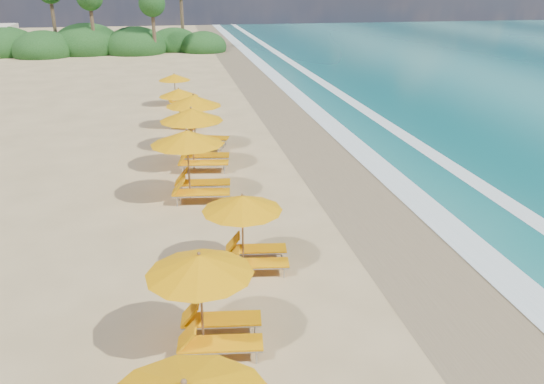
% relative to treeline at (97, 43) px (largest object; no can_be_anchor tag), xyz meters
% --- Properties ---
extents(ground, '(160.00, 160.00, 0.00)m').
position_rel_treeline_xyz_m(ground, '(9.94, -45.51, -1.00)').
color(ground, tan).
rests_on(ground, ground).
extents(wet_sand, '(4.00, 160.00, 0.01)m').
position_rel_treeline_xyz_m(wet_sand, '(13.94, -45.51, -0.99)').
color(wet_sand, '#8E7A54').
rests_on(wet_sand, ground).
extents(surf_foam, '(4.00, 160.00, 0.01)m').
position_rel_treeline_xyz_m(surf_foam, '(16.64, -45.51, -0.97)').
color(surf_foam, white).
rests_on(surf_foam, ground).
extents(station_3, '(2.63, 2.49, 2.27)m').
position_rel_treeline_xyz_m(station_3, '(7.55, -51.17, 0.28)').
color(station_3, olive).
rests_on(station_3, ground).
extents(station_4, '(2.53, 2.39, 2.17)m').
position_rel_treeline_xyz_m(station_4, '(8.85, -47.93, 0.22)').
color(station_4, olive).
rests_on(station_4, ground).
extents(station_5, '(3.00, 2.84, 2.58)m').
position_rel_treeline_xyz_m(station_5, '(7.70, -42.57, 0.45)').
color(station_5, olive).
rests_on(station_5, ground).
extents(station_6, '(3.06, 2.90, 2.60)m').
position_rel_treeline_xyz_m(station_6, '(8.02, -39.29, 0.46)').
color(station_6, olive).
rests_on(station_6, ground).
extents(station_7, '(3.26, 3.20, 2.55)m').
position_rel_treeline_xyz_m(station_7, '(8.25, -36.42, 0.43)').
color(station_7, olive).
rests_on(station_7, ground).
extents(station_8, '(2.77, 2.77, 2.10)m').
position_rel_treeline_xyz_m(station_8, '(7.63, -32.37, 0.18)').
color(station_8, olive).
rests_on(station_8, ground).
extents(station_9, '(2.25, 2.11, 2.00)m').
position_rel_treeline_xyz_m(station_9, '(7.54, -26.94, 0.12)').
color(station_9, olive).
rests_on(station_9, ground).
extents(treeline, '(25.80, 8.80, 9.74)m').
position_rel_treeline_xyz_m(treeline, '(0.00, 0.00, 0.00)').
color(treeline, '#163D14').
rests_on(treeline, ground).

